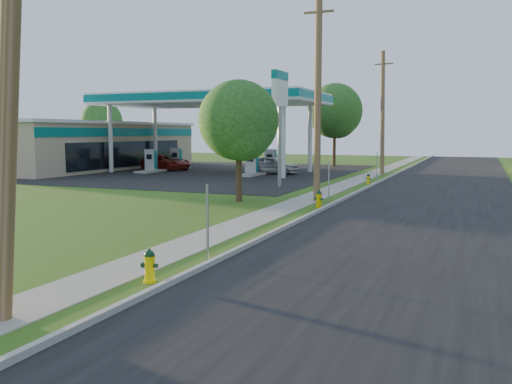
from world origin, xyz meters
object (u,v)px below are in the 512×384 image
(fuel_pump_nw, at_px, (151,164))
(hydrant_far, at_px, (368,179))
(fuel_pump_se, at_px, (270,163))
(price_pylon, at_px, (280,96))
(fuel_pump_sw, at_px, (176,161))
(tree_lot, at_px, (336,113))
(tree_verge, at_px, (240,123))
(utility_pole_mid, at_px, (318,97))
(fuel_pump_ne, at_px, (252,166))
(utility_pole_near, at_px, (10,39))
(tree_back, at_px, (102,122))
(car_silver, at_px, (273,165))
(car_red, at_px, (166,162))
(hydrant_near, at_px, (150,266))
(utility_pole_far, at_px, (383,113))
(hydrant_mid, at_px, (319,199))

(fuel_pump_nw, bearing_deg, hydrant_far, -10.51)
(fuel_pump_se, distance_m, price_pylon, 13.40)
(fuel_pump_nw, height_order, hydrant_far, fuel_pump_nw)
(fuel_pump_sw, bearing_deg, tree_lot, 37.43)
(hydrant_far, bearing_deg, tree_verge, -109.63)
(utility_pole_mid, bearing_deg, price_pylon, 125.34)
(fuel_pump_ne, xyz_separation_m, tree_verge, (5.57, -14.50, 2.98))
(utility_pole_near, relative_size, fuel_pump_ne, 2.96)
(tree_lot, height_order, tree_back, tree_lot)
(tree_back, distance_m, car_silver, 25.79)
(fuel_pump_se, bearing_deg, tree_back, 161.63)
(fuel_pump_nw, distance_m, car_red, 3.07)
(fuel_pump_sw, bearing_deg, car_red, -115.31)
(fuel_pump_se, distance_m, car_silver, 1.81)
(fuel_pump_se, bearing_deg, fuel_pump_nw, -156.04)
(fuel_pump_se, bearing_deg, fuel_pump_sw, 180.00)
(tree_verge, bearing_deg, utility_pole_near, -78.59)
(car_silver, bearing_deg, hydrant_near, -158.24)
(tree_verge, distance_m, car_silver, 17.79)
(utility_pole_mid, distance_m, utility_pole_far, 18.00)
(fuel_pump_se, relative_size, tree_lot, 0.40)
(utility_pole_mid, bearing_deg, fuel_pump_se, 117.63)
(fuel_pump_sw, height_order, car_silver, fuel_pump_sw)
(fuel_pump_se, bearing_deg, utility_pole_near, -75.73)
(tree_lot, height_order, hydrant_far, tree_lot)
(fuel_pump_sw, distance_m, fuel_pump_se, 9.00)
(utility_pole_mid, distance_m, fuel_pump_se, 19.65)
(fuel_pump_ne, distance_m, price_pylon, 10.17)
(fuel_pump_sw, height_order, tree_lot, tree_lot)
(tree_back, distance_m, hydrant_near, 51.33)
(tree_verge, height_order, hydrant_near, tree_verge)
(car_red, distance_m, car_silver, 10.28)
(fuel_pump_se, relative_size, car_red, 0.65)
(fuel_pump_nw, relative_size, car_red, 0.65)
(fuel_pump_se, height_order, hydrant_near, fuel_pump_se)
(utility_pole_near, relative_size, hydrant_mid, 12.10)
(fuel_pump_se, distance_m, tree_lot, 10.70)
(fuel_pump_sw, bearing_deg, hydrant_far, -21.88)
(utility_pole_near, distance_m, hydrant_near, 5.40)
(fuel_pump_ne, distance_m, fuel_pump_sw, 9.85)
(fuel_pump_nw, relative_size, fuel_pump_sw, 1.00)
(hydrant_mid, bearing_deg, fuel_pump_sw, 134.34)
(fuel_pump_nw, xyz_separation_m, fuel_pump_sw, (0.00, 4.00, 0.00))
(fuel_pump_nw, height_order, fuel_pump_sw, same)
(tree_verge, xyz_separation_m, hydrant_mid, (4.01, -0.52, -3.32))
(price_pylon, relative_size, tree_back, 1.01)
(utility_pole_far, xyz_separation_m, price_pylon, (-3.90, -12.50, 0.63))
(utility_pole_near, xyz_separation_m, hydrant_mid, (0.68, 15.98, -4.42))
(hydrant_far, bearing_deg, fuel_pump_nw, 169.49)
(fuel_pump_nw, distance_m, fuel_pump_se, 9.85)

